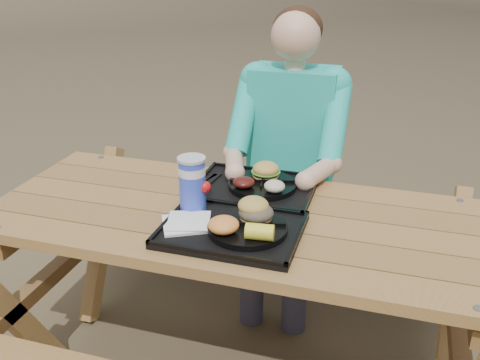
# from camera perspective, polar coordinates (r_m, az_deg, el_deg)

# --- Properties ---
(picnic_table) EXTENTS (1.80, 1.49, 0.75)m
(picnic_table) POSITION_cam_1_polar(r_m,az_deg,el_deg) (2.09, -0.00, -12.79)
(picnic_table) COLOR #999999
(picnic_table) RESTS_ON ground
(tray_near) EXTENTS (0.45, 0.35, 0.02)m
(tray_near) POSITION_cam_1_polar(r_m,az_deg,el_deg) (1.76, -0.88, -5.42)
(tray_near) COLOR black
(tray_near) RESTS_ON picnic_table
(tray_far) EXTENTS (0.45, 0.35, 0.02)m
(tray_far) POSITION_cam_1_polar(r_m,az_deg,el_deg) (2.05, 1.49, -1.04)
(tray_far) COLOR black
(tray_far) RESTS_ON picnic_table
(plate_near) EXTENTS (0.26, 0.26, 0.02)m
(plate_near) POSITION_cam_1_polar(r_m,az_deg,el_deg) (1.73, 0.80, -5.18)
(plate_near) COLOR black
(plate_near) RESTS_ON tray_near
(plate_far) EXTENTS (0.26, 0.26, 0.02)m
(plate_far) POSITION_cam_1_polar(r_m,az_deg,el_deg) (2.04, 2.38, -0.52)
(plate_far) COLOR black
(plate_far) RESTS_ON tray_far
(napkin_stack) EXTENTS (0.19, 0.19, 0.02)m
(napkin_stack) POSITION_cam_1_polar(r_m,az_deg,el_deg) (1.78, -5.91, -4.58)
(napkin_stack) COLOR white
(napkin_stack) RESTS_ON tray_near
(soda_cup) EXTENTS (0.09, 0.09, 0.19)m
(soda_cup) POSITION_cam_1_polar(r_m,az_deg,el_deg) (1.84, -5.10, -0.57)
(soda_cup) COLOR #1931C2
(soda_cup) RESTS_ON tray_near
(condiment_bbq) EXTENTS (0.05, 0.05, 0.03)m
(condiment_bbq) POSITION_cam_1_polar(r_m,az_deg,el_deg) (1.85, 0.47, -2.99)
(condiment_bbq) COLOR black
(condiment_bbq) RESTS_ON tray_near
(condiment_mustard) EXTENTS (0.04, 0.04, 0.03)m
(condiment_mustard) POSITION_cam_1_polar(r_m,az_deg,el_deg) (1.85, 2.51, -3.13)
(condiment_mustard) COLOR gold
(condiment_mustard) RESTS_ON tray_near
(sandwich) EXTENTS (0.11, 0.11, 0.11)m
(sandwich) POSITION_cam_1_polar(r_m,az_deg,el_deg) (1.74, 1.74, -2.54)
(sandwich) COLOR gold
(sandwich) RESTS_ON plate_near
(mac_cheese) EXTENTS (0.10, 0.10, 0.05)m
(mac_cheese) POSITION_cam_1_polar(r_m,az_deg,el_deg) (1.68, -1.77, -4.81)
(mac_cheese) COLOR #F59B40
(mac_cheese) RESTS_ON plate_near
(corn_cob) EXTENTS (0.10, 0.10, 0.05)m
(corn_cob) POSITION_cam_1_polar(r_m,az_deg,el_deg) (1.64, 2.12, -5.55)
(corn_cob) COLOR yellow
(corn_cob) RESTS_ON plate_near
(cutlery_far) EXTENTS (0.05, 0.17, 0.01)m
(cutlery_far) POSITION_cam_1_polar(r_m,az_deg,el_deg) (2.09, -3.23, -0.11)
(cutlery_far) COLOR black
(cutlery_far) RESTS_ON tray_far
(burger) EXTENTS (0.10, 0.10, 0.09)m
(burger) POSITION_cam_1_polar(r_m,az_deg,el_deg) (2.07, 2.79, 1.53)
(burger) COLOR gold
(burger) RESTS_ON plate_far
(baked_beans) EXTENTS (0.08, 0.08, 0.04)m
(baked_beans) POSITION_cam_1_polar(r_m,az_deg,el_deg) (1.99, 0.40, -0.25)
(baked_beans) COLOR #48120E
(baked_beans) RESTS_ON plate_far
(potato_salad) EXTENTS (0.08, 0.08, 0.04)m
(potato_salad) POSITION_cam_1_polar(r_m,az_deg,el_deg) (1.95, 3.70, -0.67)
(potato_salad) COLOR beige
(potato_salad) RESTS_ON plate_far
(diner) EXTENTS (0.48, 0.84, 1.28)m
(diner) POSITION_cam_1_polar(r_m,az_deg,el_deg) (2.51, 5.41, 0.73)
(diner) COLOR teal
(diner) RESTS_ON ground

